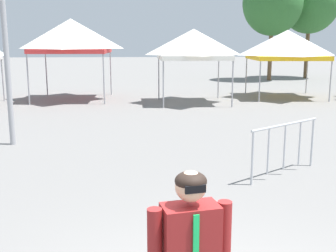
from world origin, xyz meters
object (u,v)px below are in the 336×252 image
canopy_tent_behind_left (287,45)px  crowd_barrier_by_lift (285,139)px  canopy_tent_behind_center (71,36)px  canopy_tent_center (194,44)px  tree_behind_tents_center (273,3)px  tree_behind_tents_left (310,0)px

canopy_tent_behind_left → crowd_barrier_by_lift: canopy_tent_behind_left is taller
canopy_tent_behind_center → canopy_tent_center: bearing=-15.5°
tree_behind_tents_center → canopy_tent_center: bearing=-123.3°
canopy_tent_center → tree_behind_tents_left: 15.95m
canopy_tent_center → tree_behind_tents_center: tree_behind_tents_center is taller
canopy_tent_behind_center → tree_behind_tents_center: bearing=36.0°
canopy_tent_center → crowd_barrier_by_lift: canopy_tent_center is taller
canopy_tent_behind_center → canopy_tent_center: (5.44, -1.51, -0.37)m
canopy_tent_behind_center → canopy_tent_behind_left: bearing=-0.1°
canopy_tent_behind_left → tree_behind_tents_center: bearing=76.6°
tree_behind_tents_left → canopy_tent_behind_left: bearing=-117.2°
crowd_barrier_by_lift → canopy_tent_behind_center: bearing=116.3°
tree_behind_tents_center → crowd_barrier_by_lift: bearing=-107.2°
tree_behind_tents_center → tree_behind_tents_left: tree_behind_tents_left is taller
canopy_tent_center → tree_behind_tents_center: size_ratio=0.43×
canopy_tent_behind_left → canopy_tent_center: bearing=-162.5°
canopy_tent_center → tree_behind_tents_left: (10.10, 11.98, 3.00)m
tree_behind_tents_left → tree_behind_tents_center: bearing=-154.7°
canopy_tent_behind_left → tree_behind_tents_center: size_ratio=0.48×
tree_behind_tents_center → crowd_barrier_by_lift: 22.23m
canopy_tent_behind_center → tree_behind_tents_left: 18.92m
crowd_barrier_by_lift → tree_behind_tents_left: bearing=66.6°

